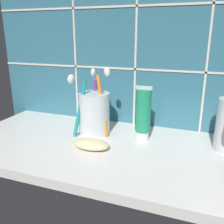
{
  "coord_description": "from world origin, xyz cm",
  "views": [
    {
      "loc": [
        18.9,
        -48.94,
        26.6
      ],
      "look_at": [
        0.11,
        2.53,
        9.33
      ],
      "focal_mm": 40.0,
      "sensor_mm": 36.0,
      "label": 1
    }
  ],
  "objects": [
    {
      "name": "sink_counter",
      "position": [
        0.0,
        0.0,
        1.0
      ],
      "size": [
        71.16,
        33.2,
        2.0
      ],
      "primitive_type": "cube",
      "color": "silver",
      "rests_on": "ground"
    },
    {
      "name": "tile_wall_backsplash",
      "position": [
        0.01,
        16.85,
        23.07
      ],
      "size": [
        81.16,
        1.72,
        46.12
      ],
      "color": "#336B7F",
      "rests_on": "ground"
    },
    {
      "name": "toothbrush_cup",
      "position": [
        -6.16,
        6.32,
        7.54
      ],
      "size": [
        10.13,
        12.91,
        17.44
      ],
      "color": "silver",
      "rests_on": "sink_counter"
    },
    {
      "name": "toothpaste_tube",
      "position": [
        6.56,
        6.33,
        8.49
      ],
      "size": [
        3.84,
        3.66,
        13.16
      ],
      "color": "white",
      "rests_on": "sink_counter"
    },
    {
      "name": "soap_bar",
      "position": [
        -2.89,
        -2.96,
        3.13
      ],
      "size": [
        8.44,
        4.68,
        2.26
      ],
      "primitive_type": "ellipsoid",
      "color": "beige",
      "rests_on": "sink_counter"
    }
  ]
}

